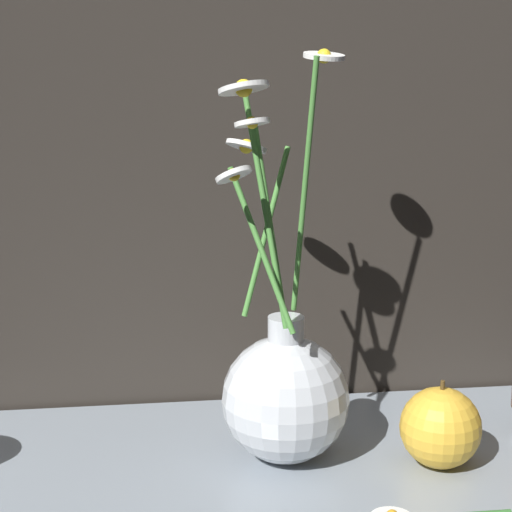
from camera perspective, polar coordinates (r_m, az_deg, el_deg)
The scene contains 4 objects.
ground_plane at distance 0.81m, azimuth -0.90°, elevation -14.62°, with size 6.00×6.00×0.00m, color black.
shelf at distance 0.81m, azimuth -0.90°, elevation -14.25°, with size 0.74×0.32×0.01m.
vase_with_flowers at distance 0.80m, azimuth 1.94°, elevation -8.91°, with size 0.13×0.14×0.37m.
orange_fruit at distance 0.81m, azimuth 12.20°, elevation -11.11°, with size 0.07×0.07×0.08m.
Camera 1 is at (-0.08, -0.72, 0.37)m, focal length 60.00 mm.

